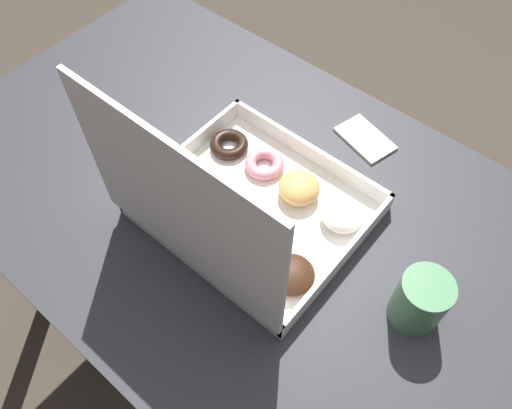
% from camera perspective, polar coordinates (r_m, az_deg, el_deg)
% --- Properties ---
extents(ground_plane, '(8.00, 8.00, 0.00)m').
position_cam_1_polar(ground_plane, '(1.56, -0.66, -15.26)').
color(ground_plane, '#42382D').
extents(dining_table, '(1.23, 0.74, 0.74)m').
position_cam_1_polar(dining_table, '(0.98, -1.02, -2.97)').
color(dining_table, '#2D2D33').
rests_on(dining_table, ground_plane).
extents(donut_box, '(0.36, 0.32, 0.33)m').
position_cam_1_polar(donut_box, '(0.81, -1.39, -0.39)').
color(donut_box, silver).
rests_on(donut_box, dining_table).
extents(coffee_mug, '(0.08, 0.08, 0.10)m').
position_cam_1_polar(coffee_mug, '(0.78, 18.29, -10.32)').
color(coffee_mug, '#4C8456').
rests_on(coffee_mug, dining_table).
extents(paper_napkin, '(0.12, 0.09, 0.01)m').
position_cam_1_polar(paper_napkin, '(1.00, 12.37, 7.37)').
color(paper_napkin, silver).
rests_on(paper_napkin, dining_table).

